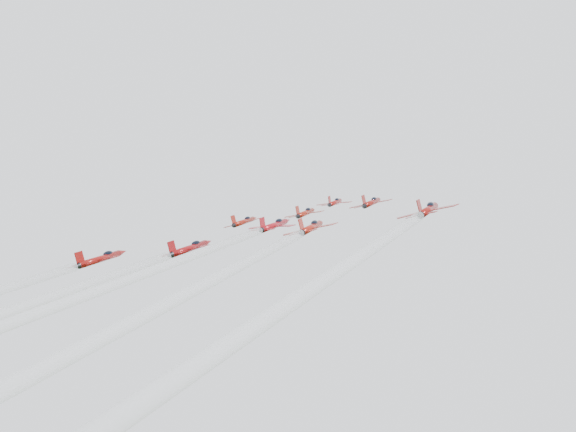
% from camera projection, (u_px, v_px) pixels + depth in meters
% --- Properties ---
extents(jet_lead, '(8.63, 11.17, 6.64)m').
position_uv_depth(jet_lead, '(335.00, 202.00, 150.22)').
color(jet_lead, '#9B120E').
extents(jet_row2_left, '(9.31, 12.05, 7.17)m').
position_uv_depth(jet_row2_left, '(244.00, 221.00, 144.19)').
color(jet_row2_left, '#9E1B0F').
extents(jet_row2_center, '(8.98, 11.63, 6.92)m').
position_uv_depth(jet_row2_center, '(306.00, 213.00, 135.73)').
color(jet_row2_center, '#A11E0F').
extents(jet_row2_right, '(9.21, 11.92, 7.09)m').
position_uv_depth(jet_row2_right, '(372.00, 202.00, 129.88)').
color(jet_row2_right, maroon).
extents(jet_center, '(9.59, 92.11, 50.44)m').
position_uv_depth(jet_center, '(134.00, 283.00, 77.47)').
color(jet_center, '#B01019').
extents(jet_rear_right, '(9.38, 90.10, 49.34)m').
position_uv_depth(jet_rear_right, '(164.00, 301.00, 61.24)').
color(jet_rear_right, '#AC1D10').
extents(jet_rear_farright, '(9.63, 92.49, 50.65)m').
position_uv_depth(jet_rear_farright, '(348.00, 282.00, 53.45)').
color(jet_rear_farright, maroon).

